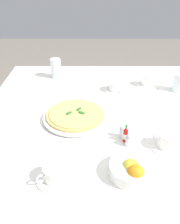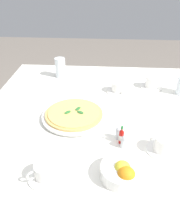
{
  "view_description": "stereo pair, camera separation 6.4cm",
  "coord_description": "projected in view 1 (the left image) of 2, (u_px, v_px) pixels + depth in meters",
  "views": [
    {
      "loc": [
        0.96,
        -0.07,
        1.35
      ],
      "look_at": [
        0.03,
        -0.07,
        0.75
      ],
      "focal_mm": 36.87,
      "sensor_mm": 36.0,
      "label": 1
    },
    {
      "loc": [
        0.95,
        -0.0,
        1.35
      ],
      "look_at": [
        0.03,
        -0.07,
        0.75
      ],
      "focal_mm": 36.87,
      "sensor_mm": 36.0,
      "label": 2
    }
  ],
  "objects": [
    {
      "name": "ground_plane",
      "position": [
        100.0,
        204.0,
        1.54
      ],
      "size": [
        8.0,
        8.0,
        0.0
      ],
      "primitive_type": "plane",
      "color": "slate"
    },
    {
      "name": "dining_table",
      "position": [
        103.0,
        132.0,
        1.21
      ],
      "size": [
        1.22,
        1.22,
        0.73
      ],
      "color": "white",
      "rests_on": "ground_plane"
    },
    {
      "name": "pizza_plate",
      "position": [
        75.0,
        117.0,
        1.09
      ],
      "size": [
        0.3,
        0.3,
        0.02
      ],
      "color": "white",
      "rests_on": "dining_table"
    },
    {
      "name": "pizza",
      "position": [
        75.0,
        114.0,
        1.08
      ],
      "size": [
        0.27,
        0.27,
        0.02
      ],
      "color": "#DBAD60",
      "rests_on": "pizza_plate"
    },
    {
      "name": "coffee_cup_near_right",
      "position": [
        148.0,
        81.0,
        1.38
      ],
      "size": [
        0.13,
        0.13,
        0.07
      ],
      "color": "white",
      "rests_on": "dining_table"
    },
    {
      "name": "coffee_cup_center_back",
      "position": [
        168.0,
        141.0,
        0.91
      ],
      "size": [
        0.13,
        0.13,
        0.06
      ],
      "color": "white",
      "rests_on": "dining_table"
    },
    {
      "name": "coffee_cup_back_corner",
      "position": [
        116.0,
        87.0,
        1.32
      ],
      "size": [
        0.13,
        0.13,
        0.06
      ],
      "color": "white",
      "rests_on": "dining_table"
    },
    {
      "name": "coffee_cup_far_left",
      "position": [
        54.0,
        174.0,
        0.77
      ],
      "size": [
        0.13,
        0.13,
        0.06
      ],
      "color": "white",
      "rests_on": "dining_table"
    },
    {
      "name": "water_glass_right_edge",
      "position": [
        179.0,
        84.0,
        1.31
      ],
      "size": [
        0.07,
        0.07,
        0.1
      ],
      "color": "white",
      "rests_on": "dining_table"
    },
    {
      "name": "water_glass_near_left",
      "position": [
        56.0,
        70.0,
        1.46
      ],
      "size": [
        0.07,
        0.07,
        0.12
      ],
      "color": "white",
      "rests_on": "dining_table"
    },
    {
      "name": "citrus_bowl",
      "position": [
        131.0,
        170.0,
        0.79
      ],
      "size": [
        0.15,
        0.15,
        0.07
      ],
      "color": "white",
      "rests_on": "dining_table"
    },
    {
      "name": "hot_sauce_bottle",
      "position": [
        126.0,
        135.0,
        0.94
      ],
      "size": [
        0.02,
        0.02,
        0.08
      ],
      "color": "#B7140F",
      "rests_on": "dining_table"
    },
    {
      "name": "salt_shaker",
      "position": [
        129.0,
        141.0,
        0.92
      ],
      "size": [
        0.03,
        0.03,
        0.06
      ],
      "color": "white",
      "rests_on": "dining_table"
    },
    {
      "name": "pepper_shaker",
      "position": [
        122.0,
        132.0,
        0.97
      ],
      "size": [
        0.03,
        0.03,
        0.06
      ],
      "color": "white",
      "rests_on": "dining_table"
    }
  ]
}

